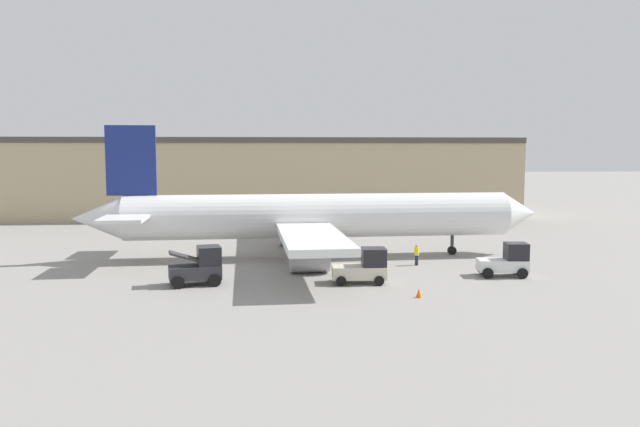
{
  "coord_description": "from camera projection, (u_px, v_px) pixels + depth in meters",
  "views": [
    {
      "loc": [
        -4.02,
        -49.9,
        8.63
      ],
      "look_at": [
        0.0,
        0.0,
        3.59
      ],
      "focal_mm": 35.0,
      "sensor_mm": 36.0,
      "label": 1
    }
  ],
  "objects": [
    {
      "name": "ground_plane",
      "position": [
        320.0,
        257.0,
        50.67
      ],
      "size": [
        400.0,
        400.0,
        0.0
      ],
      "primitive_type": "plane",
      "color": "gray"
    },
    {
      "name": "terminal_building",
      "position": [
        215.0,
        177.0,
        83.44
      ],
      "size": [
        78.88,
        16.63,
        10.29
      ],
      "color": "tan",
      "rests_on": "ground_plane"
    },
    {
      "name": "airplane",
      "position": [
        309.0,
        217.0,
        50.23
      ],
      "size": [
        37.7,
        30.05,
        10.59
      ],
      "rotation": [
        0.0,
        0.0,
        0.04
      ],
      "color": "silver",
      "rests_on": "ground_plane"
    },
    {
      "name": "ground_crew_worker",
      "position": [
        417.0,
        254.0,
        47.1
      ],
      "size": [
        0.35,
        0.35,
        1.6
      ],
      "rotation": [
        0.0,
        0.0,
        4.09
      ],
      "color": "#1E2338",
      "rests_on": "ground_plane"
    },
    {
      "name": "baggage_tug",
      "position": [
        507.0,
        261.0,
        42.93
      ],
      "size": [
        3.48,
        2.21,
        2.33
      ],
      "rotation": [
        0.0,
        0.0,
        -0.11
      ],
      "color": "silver",
      "rests_on": "ground_plane"
    },
    {
      "name": "belt_loader_truck",
      "position": [
        199.0,
        267.0,
        40.24
      ],
      "size": [
        3.59,
        2.72,
        2.49
      ],
      "rotation": [
        0.0,
        0.0,
        0.21
      ],
      "color": "#2D2D33",
      "rests_on": "ground_plane"
    },
    {
      "name": "pushback_tug",
      "position": [
        364.0,
        267.0,
        40.76
      ],
      "size": [
        3.57,
        2.18,
        2.31
      ],
      "rotation": [
        0.0,
        0.0,
        -0.05
      ],
      "color": "beige",
      "rests_on": "ground_plane"
    },
    {
      "name": "safety_cone_near",
      "position": [
        419.0,
        293.0,
        36.75
      ],
      "size": [
        0.36,
        0.36,
        0.55
      ],
      "color": "#EF590F",
      "rests_on": "ground_plane"
    }
  ]
}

